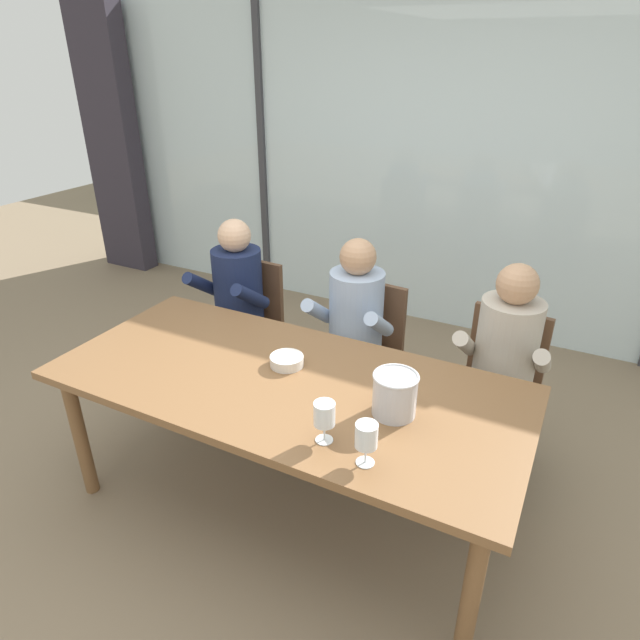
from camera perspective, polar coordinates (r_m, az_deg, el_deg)
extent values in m
plane|color=#847056|center=(3.70, 4.69, -8.88)|extent=(14.00, 14.00, 0.00)
cube|color=silver|center=(4.49, 12.94, 15.14)|extent=(7.40, 0.03, 2.60)
cube|color=#38383D|center=(5.14, -6.06, 17.02)|extent=(0.06, 0.06, 2.60)
cube|color=#386633|center=(8.62, 20.33, 15.58)|extent=(13.40, 2.40, 1.47)
cube|color=#332D38|center=(6.11, -20.95, 17.01)|extent=(0.56, 0.20, 2.60)
cube|color=brown|center=(2.53, -3.67, -6.60)|extent=(2.20, 1.00, 0.04)
cylinder|color=brown|center=(3.09, -23.95, -11.01)|extent=(0.07, 0.07, 0.74)
cylinder|color=brown|center=(2.26, 15.58, -26.28)|extent=(0.07, 0.07, 0.74)
cylinder|color=brown|center=(3.53, -14.26, -4.47)|extent=(0.07, 0.07, 0.74)
cylinder|color=brown|center=(2.83, 19.40, -14.03)|extent=(0.07, 0.07, 0.74)
cube|color=brown|center=(3.69, -8.37, -0.96)|extent=(0.47, 0.47, 0.03)
cube|color=brown|center=(3.74, -6.68, 3.28)|extent=(0.42, 0.06, 0.42)
cylinder|color=brown|center=(3.79, -12.18, -4.50)|extent=(0.04, 0.04, 0.44)
cylinder|color=brown|center=(3.57, -7.64, -6.19)|extent=(0.04, 0.04, 0.44)
cylinder|color=brown|center=(4.04, -8.59, -2.17)|extent=(0.04, 0.04, 0.44)
cylinder|color=brown|center=(3.83, -4.15, -3.59)|extent=(0.04, 0.04, 0.44)
cube|color=brown|center=(3.32, 3.96, -4.09)|extent=(0.47, 0.47, 0.03)
cube|color=brown|center=(3.37, 5.67, 0.65)|extent=(0.42, 0.07, 0.42)
cylinder|color=brown|center=(3.38, -0.57, -8.02)|extent=(0.04, 0.04, 0.44)
cylinder|color=brown|center=(3.23, 5.24, -9.98)|extent=(0.04, 0.04, 0.44)
cylinder|color=brown|center=(3.66, 2.61, -5.13)|extent=(0.04, 0.04, 0.44)
cylinder|color=brown|center=(3.52, 8.05, -6.78)|extent=(0.04, 0.04, 0.44)
cube|color=brown|center=(3.12, 17.61, -7.59)|extent=(0.48, 0.48, 0.03)
cube|color=brown|center=(3.18, 19.20, -2.49)|extent=(0.42, 0.08, 0.42)
cylinder|color=brown|center=(3.14, 12.65, -11.83)|extent=(0.04, 0.04, 0.44)
cylinder|color=brown|center=(3.08, 19.41, -13.85)|extent=(0.04, 0.04, 0.44)
cylinder|color=brown|center=(3.44, 14.98, -8.39)|extent=(0.04, 0.04, 0.44)
cylinder|color=brown|center=(3.38, 21.13, -10.12)|extent=(0.04, 0.04, 0.44)
cylinder|color=#192347|center=(3.59, -8.61, 3.36)|extent=(0.33, 0.33, 0.52)
sphere|color=#DBAD89|center=(3.47, -9.00, 8.76)|extent=(0.21, 0.21, 0.21)
cube|color=#47423D|center=(3.61, -11.38, -1.27)|extent=(0.15, 0.40, 0.13)
cube|color=#47423D|center=(3.51, -9.13, -1.95)|extent=(0.15, 0.40, 0.13)
cylinder|color=#47423D|center=(3.61, -13.06, -6.08)|extent=(0.10, 0.10, 0.46)
cylinder|color=#47423D|center=(3.51, -10.85, -6.91)|extent=(0.10, 0.10, 0.46)
cylinder|color=#192347|center=(3.61, -12.19, 3.64)|extent=(0.09, 0.33, 0.26)
cylinder|color=#192347|center=(3.38, -7.31, 2.46)|extent=(0.09, 0.33, 0.26)
cylinder|color=#9EB2D1|center=(3.20, 3.82, 0.67)|extent=(0.32, 0.32, 0.52)
sphere|color=tan|center=(3.07, 4.02, 6.65)|extent=(0.21, 0.21, 0.21)
cube|color=#47423D|center=(3.20, 0.78, -4.61)|extent=(0.14, 0.40, 0.13)
cube|color=#47423D|center=(3.14, 3.76, -5.36)|extent=(0.14, 0.40, 0.13)
cylinder|color=#47423D|center=(3.19, -0.83, -10.15)|extent=(0.10, 0.10, 0.46)
cylinder|color=#47423D|center=(3.13, 2.16, -11.02)|extent=(0.10, 0.10, 0.46)
cylinder|color=#9EB2D1|center=(3.16, -0.19, 0.92)|extent=(0.08, 0.33, 0.26)
cylinder|color=#9EB2D1|center=(3.03, 6.25, -0.47)|extent=(0.08, 0.33, 0.26)
cylinder|color=#B7AD9E|center=(3.01, 19.04, -2.66)|extent=(0.33, 0.33, 0.52)
sphere|color=tan|center=(2.86, 20.07, 3.56)|extent=(0.21, 0.21, 0.21)
cube|color=#47423D|center=(2.98, 15.86, -8.33)|extent=(0.14, 0.40, 0.13)
cube|color=#47423D|center=(2.96, 19.26, -9.13)|extent=(0.14, 0.40, 0.13)
cylinder|color=#47423D|center=(2.97, 14.30, -14.32)|extent=(0.10, 0.10, 0.46)
cylinder|color=#47423D|center=(2.95, 17.77, -15.17)|extent=(0.10, 0.10, 0.46)
cylinder|color=#B7AD9E|center=(2.92, 15.03, -2.42)|extent=(0.09, 0.33, 0.26)
cylinder|color=#B7AD9E|center=(2.88, 22.34, -4.06)|extent=(0.09, 0.33, 0.26)
cylinder|color=#B7B7BC|center=(2.27, 7.86, -7.82)|extent=(0.18, 0.18, 0.18)
torus|color=silver|center=(2.22, 8.01, -5.88)|extent=(0.19, 0.19, 0.01)
cylinder|color=silver|center=(2.61, -3.51, -4.30)|extent=(0.16, 0.16, 0.05)
cylinder|color=silver|center=(2.07, 4.77, -14.70)|extent=(0.07, 0.07, 0.00)
cylinder|color=silver|center=(2.04, 4.81, -13.86)|extent=(0.01, 0.01, 0.07)
cylinder|color=silver|center=(1.99, 4.91, -11.99)|extent=(0.08, 0.08, 0.09)
cylinder|color=#E0D184|center=(2.00, 4.88, -12.59)|extent=(0.07, 0.07, 0.04)
cylinder|color=silver|center=(2.16, 0.45, -12.49)|extent=(0.07, 0.07, 0.00)
cylinder|color=silver|center=(2.13, 0.45, -11.67)|extent=(0.01, 0.01, 0.07)
cylinder|color=silver|center=(2.08, 0.46, -9.83)|extent=(0.08, 0.08, 0.09)
cylinder|color=#E0D184|center=(2.10, 0.46, -10.42)|extent=(0.07, 0.07, 0.04)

